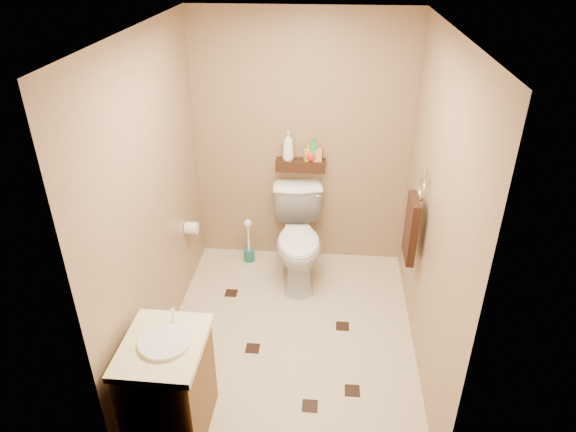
{
  "coord_description": "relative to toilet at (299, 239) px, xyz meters",
  "views": [
    {
      "loc": [
        0.26,
        -3.21,
        2.92
      ],
      "look_at": [
        -0.04,
        0.25,
        0.99
      ],
      "focal_mm": 32.0,
      "sensor_mm": 36.0,
      "label": 1
    }
  ],
  "objects": [
    {
      "name": "toilet_paper",
      "position": [
        -0.95,
        -0.18,
        0.18
      ],
      "size": [
        0.12,
        0.11,
        0.12
      ],
      "color": "white",
      "rests_on": "wall_left"
    },
    {
      "name": "wall_front",
      "position": [
        -0.01,
        -2.08,
        0.78
      ],
      "size": [
        2.0,
        0.04,
        2.4
      ],
      "primitive_type": "cube",
      "color": "#9E745A",
      "rests_on": "ground"
    },
    {
      "name": "bottle_a",
      "position": [
        -0.13,
        0.34,
        0.79
      ],
      "size": [
        0.13,
        0.13,
        0.27
      ],
      "primitive_type": "imported",
      "rotation": [
        0.0,
        0.0,
        0.29
      ],
      "color": "white",
      "rests_on": "wall_shelf"
    },
    {
      "name": "wall_shelf",
      "position": [
        -0.01,
        0.34,
        0.6
      ],
      "size": [
        0.46,
        0.14,
        0.1
      ],
      "primitive_type": "cube",
      "color": "#33180E",
      "rests_on": "wall_back"
    },
    {
      "name": "wall_left",
      "position": [
        -1.01,
        -0.83,
        0.78
      ],
      "size": [
        0.04,
        2.5,
        2.4
      ],
      "primitive_type": "cube",
      "color": "#9E745A",
      "rests_on": "ground"
    },
    {
      "name": "wall_back",
      "position": [
        -0.01,
        0.42,
        0.78
      ],
      "size": [
        2.0,
        0.04,
        2.4
      ],
      "primitive_type": "cube",
      "color": "#9E745A",
      "rests_on": "ground"
    },
    {
      "name": "ceiling",
      "position": [
        -0.01,
        -0.83,
        1.98
      ],
      "size": [
        2.0,
        2.5,
        0.02
      ],
      "primitive_type": "cube",
      "color": "silver",
      "rests_on": "wall_back"
    },
    {
      "name": "bottle_c",
      "position": [
        0.08,
        0.34,
        0.72
      ],
      "size": [
        0.13,
        0.13,
        0.15
      ],
      "primitive_type": "imported",
      "rotation": [
        0.0,
        0.0,
        0.1
      ],
      "color": "red",
      "rests_on": "wall_shelf"
    },
    {
      "name": "floor_accents",
      "position": [
        0.04,
        -0.87,
        -0.42
      ],
      "size": [
        1.19,
        1.39,
        0.01
      ],
      "color": "black",
      "rests_on": "ground"
    },
    {
      "name": "toilet",
      "position": [
        0.0,
        0.0,
        0.0
      ],
      "size": [
        0.56,
        0.88,
        0.84
      ],
      "primitive_type": "imported",
      "rotation": [
        0.0,
        0.0,
        0.11
      ],
      "color": "white",
      "rests_on": "ground"
    },
    {
      "name": "toilet_brush",
      "position": [
        -0.52,
        0.24,
        -0.26
      ],
      "size": [
        0.11,
        0.11,
        0.47
      ],
      "color": "#19645B",
      "rests_on": "ground"
    },
    {
      "name": "bottle_d",
      "position": [
        0.1,
        0.34,
        0.76
      ],
      "size": [
        0.09,
        0.09,
        0.23
      ],
      "primitive_type": "imported",
      "rotation": [
        0.0,
        0.0,
        0.03
      ],
      "color": "#2F8E46",
      "rests_on": "wall_shelf"
    },
    {
      "name": "ground",
      "position": [
        -0.01,
        -0.83,
        -0.42
      ],
      "size": [
        2.5,
        2.5,
        0.0
      ],
      "primitive_type": "plane",
      "color": "beige",
      "rests_on": "ground"
    },
    {
      "name": "bottle_b",
      "position": [
        0.05,
        0.34,
        0.72
      ],
      "size": [
        0.09,
        0.09,
        0.15
      ],
      "primitive_type": "imported",
      "rotation": [
        0.0,
        0.0,
        1.92
      ],
      "color": "yellow",
      "rests_on": "wall_shelf"
    },
    {
      "name": "wall_right",
      "position": [
        0.99,
        -0.83,
        0.78
      ],
      "size": [
        0.04,
        2.5,
        2.4
      ],
      "primitive_type": "cube",
      "color": "#9E745A",
      "rests_on": "ground"
    },
    {
      "name": "towel_ring",
      "position": [
        0.9,
        -0.58,
        0.52
      ],
      "size": [
        0.12,
        0.3,
        0.76
      ],
      "color": "silver",
      "rests_on": "wall_right"
    },
    {
      "name": "bottle_e",
      "position": [
        0.14,
        0.34,
        0.73
      ],
      "size": [
        0.08,
        0.08,
        0.17
      ],
      "primitive_type": "imported",
      "rotation": [
        0.0,
        0.0,
        6.24
      ],
      "color": "#F88B52",
      "rests_on": "wall_shelf"
    },
    {
      "name": "vanity",
      "position": [
        -0.71,
        -1.78,
        -0.04
      ],
      "size": [
        0.51,
        0.61,
        0.85
      ],
      "rotation": [
        0.0,
        0.0,
        -0.02
      ],
      "color": "brown",
      "rests_on": "ground"
    }
  ]
}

